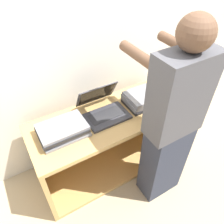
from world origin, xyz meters
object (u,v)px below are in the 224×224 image
laptop_open (103,109)px  person (171,126)px  laptop_stack_right (145,97)px  laptop_stack_left (63,130)px

laptop_open → person: person is taller
laptop_stack_right → person: (-0.10, -0.43, 0.06)m
laptop_open → laptop_stack_left: size_ratio=0.98×
laptop_stack_right → person: 0.45m
laptop_stack_right → laptop_open: bearing=171.6°
person → laptop_stack_right: bearing=76.9°
laptop_stack_right → person: person is taller
laptop_open → laptop_stack_right: (0.39, -0.06, 0.01)m
laptop_open → person: 0.57m
laptop_open → laptop_stack_left: (-0.38, -0.06, -0.00)m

